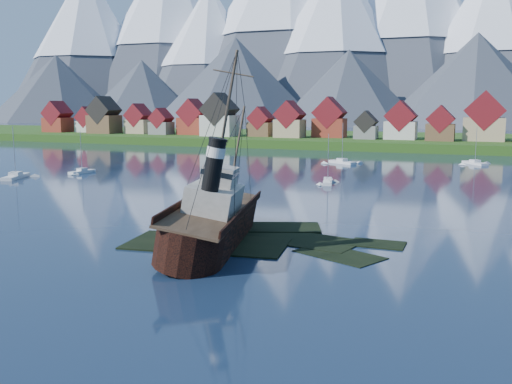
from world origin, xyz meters
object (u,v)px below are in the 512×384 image
(sailboat_a, at_px, (16,177))
(sailboat_f, at_px, (328,182))
(sailboat_c, at_px, (342,163))
(sailboat_e, at_px, (475,164))
(tugboat_wreck, at_px, (214,218))
(sailboat_b, at_px, (82,172))

(sailboat_a, relative_size, sailboat_f, 1.11)
(sailboat_c, distance_m, sailboat_e, 34.62)
(tugboat_wreck, xyz_separation_m, sailboat_a, (-64.10, 35.85, -2.60))
(sailboat_a, height_order, sailboat_b, sailboat_a)
(sailboat_b, distance_m, sailboat_f, 56.79)
(sailboat_f, bearing_deg, tugboat_wreck, -101.79)
(tugboat_wreck, distance_m, sailboat_b, 74.55)
(sailboat_b, height_order, sailboat_f, sailboat_f)
(sailboat_a, relative_size, sailboat_b, 1.14)
(sailboat_a, bearing_deg, sailboat_c, 23.15)
(sailboat_e, bearing_deg, sailboat_a, -178.74)
(sailboat_b, height_order, sailboat_e, same)
(sailboat_f, bearing_deg, sailboat_e, 49.92)
(sailboat_c, relative_size, sailboat_e, 1.12)
(sailboat_e, bearing_deg, sailboat_b, 177.95)
(sailboat_b, bearing_deg, tugboat_wreck, -33.55)
(tugboat_wreck, relative_size, sailboat_e, 2.83)
(sailboat_b, xyz_separation_m, sailboat_e, (83.45, 53.62, -0.02))
(sailboat_b, relative_size, sailboat_f, 0.98)
(tugboat_wreck, height_order, sailboat_b, tugboat_wreck)
(sailboat_a, bearing_deg, sailboat_b, 38.77)
(tugboat_wreck, relative_size, sailboat_f, 2.76)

